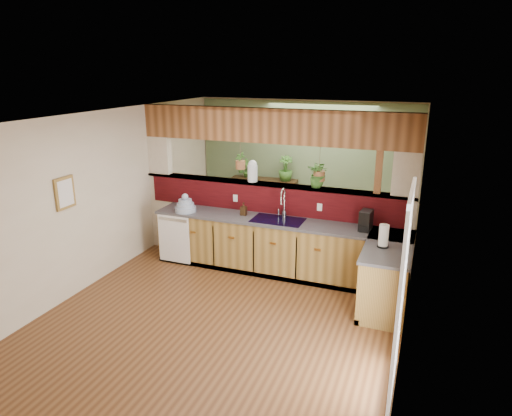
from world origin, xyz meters
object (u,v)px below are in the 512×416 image
at_px(faucet, 283,202).
at_px(coffee_maker, 366,221).
at_px(shelving_console, 264,200).
at_px(glass_jar, 252,171).
at_px(paper_towel, 384,236).
at_px(dish_stack, 185,206).
at_px(soap_dispenser, 244,209).

height_order(faucet, coffee_maker, faucet).
relative_size(faucet, shelving_console, 0.35).
distance_m(glass_jar, shelving_console, 2.24).
bearing_deg(faucet, coffee_maker, -5.59).
xyz_separation_m(faucet, shelving_console, (-1.10, 2.12, -0.67)).
xyz_separation_m(coffee_maker, glass_jar, (-1.94, 0.35, 0.53)).
height_order(paper_towel, shelving_console, paper_towel).
xyz_separation_m(faucet, coffee_maker, (1.32, -0.13, -0.13)).
height_order(dish_stack, soap_dispenser, dish_stack).
bearing_deg(glass_jar, faucet, -19.94).
height_order(coffee_maker, paper_towel, paper_towel).
bearing_deg(coffee_maker, faucet, -179.03).
xyz_separation_m(dish_stack, shelving_console, (0.52, 2.40, -0.50)).
bearing_deg(dish_stack, paper_towel, -7.60).
xyz_separation_m(faucet, soap_dispenser, (-0.64, -0.11, -0.16)).
relative_size(faucet, coffee_maker, 1.64).
bearing_deg(dish_stack, shelving_console, 77.76).
distance_m(dish_stack, glass_jar, 1.27).
xyz_separation_m(dish_stack, soap_dispenser, (0.98, 0.17, 0.01)).
bearing_deg(coffee_maker, shelving_console, 143.69).
bearing_deg(coffee_maker, dish_stack, -170.55).
bearing_deg(paper_towel, dish_stack, 172.40).
distance_m(faucet, paper_towel, 1.79).
bearing_deg(coffee_maker, glass_jar, 176.26).
xyz_separation_m(soap_dispenser, shelving_console, (-0.46, 2.23, -0.51)).
distance_m(soap_dispenser, glass_jar, 0.66).
relative_size(dish_stack, glass_jar, 0.98).
distance_m(faucet, coffee_maker, 1.34).
bearing_deg(paper_towel, faucet, 156.48).
xyz_separation_m(dish_stack, glass_jar, (1.01, 0.50, 0.58)).
distance_m(coffee_maker, paper_towel, 0.66).
distance_m(soap_dispenser, coffee_maker, 1.96).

